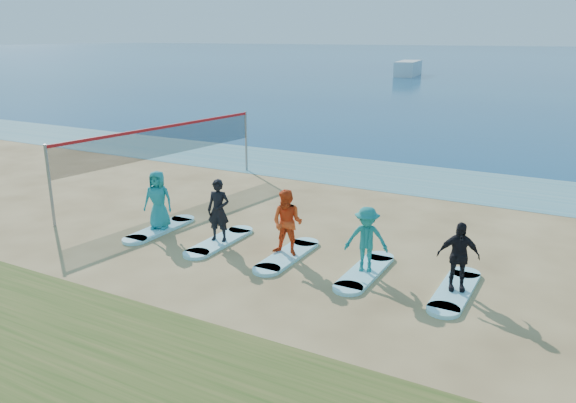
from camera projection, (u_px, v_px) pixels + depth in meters
The scene contains 14 objects.
ground at pixel (289, 272), 13.68m from camera, with size 600.00×600.00×0.00m, color tan.
shallow_water at pixel (415, 179), 22.49m from camera, with size 600.00×600.00×0.00m, color teal.
volleyball_net at pixel (164, 142), 19.91m from camera, with size 1.21×9.02×2.50m.
boat_offshore_a at pixel (408, 76), 79.35m from camera, with size 2.60×8.66×2.03m, color silver.
surfboard_0 at pixel (160, 229), 16.53m from camera, with size 0.70×2.20×0.09m, color #A1F0F9.
student_0 at pixel (158, 200), 16.28m from camera, with size 0.84×0.55×1.72m, color teal.
surfboard_1 at pixel (220, 242), 15.54m from camera, with size 0.70×2.20×0.09m, color #A1F0F9.
student_1 at pixel (218, 210), 15.28m from camera, with size 0.63×0.41×1.73m, color black.
surfboard_2 at pixel (287, 256), 14.54m from camera, with size 0.70×2.20×0.09m, color #A1F0F9.
student_2 at pixel (287, 223), 14.29m from camera, with size 0.83×0.65×1.72m, color #E94518.
surfboard_3 at pixel (365, 272), 13.55m from camera, with size 0.70×2.20×0.09m, color #A1F0F9.
student_3 at pixel (366, 239), 13.31m from camera, with size 1.03×0.59×1.59m, color #1A817E.
surfboard_4 at pixel (455, 291), 12.55m from camera, with size 0.70×2.20×0.09m, color #A1F0F9.
student_4 at pixel (458, 256), 12.31m from camera, with size 0.92×0.38×1.57m, color black.
Camera 1 is at (6.08, -11.07, 5.54)m, focal length 35.00 mm.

